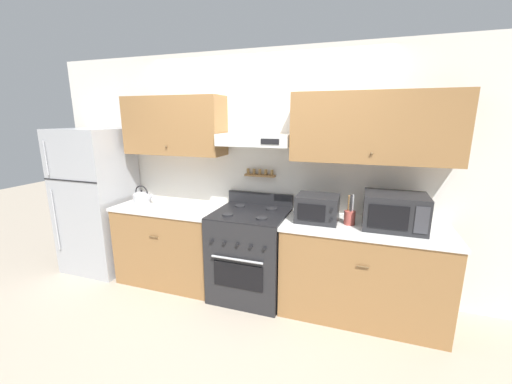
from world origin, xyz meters
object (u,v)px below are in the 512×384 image
object	(u,v)px
microwave	(395,211)
utensil_crock	(350,217)
refrigerator	(97,200)
stove_range	(250,253)
tea_kettle	(142,197)
toaster_oven	(317,208)

from	to	relation	value
microwave	utensil_crock	xyz separation A→B (m)	(-0.38, -0.02, -0.08)
refrigerator	microwave	xyz separation A→B (m)	(3.36, 0.02, 0.19)
stove_range	microwave	xyz separation A→B (m)	(1.35, 0.03, 0.59)
microwave	utensil_crock	world-z (taller)	microwave
utensil_crock	microwave	bearing A→B (deg)	2.71
refrigerator	tea_kettle	size ratio (longest dim) A/B	6.80
tea_kettle	stove_range	bearing A→B (deg)	-0.40
tea_kettle	toaster_oven	distance (m)	2.01
refrigerator	tea_kettle	bearing A→B (deg)	0.50
stove_range	utensil_crock	distance (m)	1.10
stove_range	utensil_crock	bearing A→B (deg)	0.55
utensil_crock	toaster_oven	distance (m)	0.30
utensil_crock	toaster_oven	xyz separation A→B (m)	(-0.30, -0.00, 0.05)
refrigerator	toaster_oven	size ratio (longest dim) A/B	4.47
stove_range	microwave	distance (m)	1.47
refrigerator	tea_kettle	world-z (taller)	refrigerator
refrigerator	utensil_crock	world-z (taller)	refrigerator
tea_kettle	microwave	distance (m)	2.69
tea_kettle	microwave	size ratio (longest dim) A/B	0.49
stove_range	refrigerator	distance (m)	2.05
microwave	toaster_oven	bearing A→B (deg)	-178.34
tea_kettle	microwave	bearing A→B (deg)	0.38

